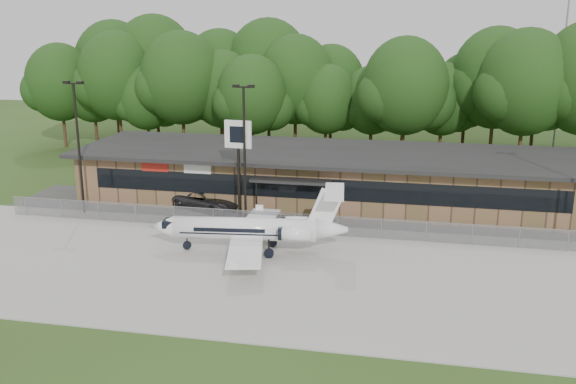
% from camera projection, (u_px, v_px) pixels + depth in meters
% --- Properties ---
extents(ground, '(160.00, 160.00, 0.00)m').
position_uv_depth(ground, '(256.00, 335.00, 30.77)').
color(ground, '#304418').
rests_on(ground, ground).
extents(apron, '(64.00, 18.00, 0.08)m').
position_uv_depth(apron, '(289.00, 272.00, 38.33)').
color(apron, '#9E9B93').
rests_on(apron, ground).
extents(parking_lot, '(50.00, 9.00, 0.06)m').
position_uv_depth(parking_lot, '(319.00, 216.00, 49.20)').
color(parking_lot, '#383835').
rests_on(parking_lot, ground).
extents(terminal, '(41.00, 11.65, 4.30)m').
position_uv_depth(terminal, '(328.00, 175.00, 52.83)').
color(terminal, '#855E42').
rests_on(terminal, ground).
extents(fence, '(46.00, 0.04, 1.52)m').
position_uv_depth(fence, '(309.00, 224.00, 44.75)').
color(fence, gray).
rests_on(fence, ground).
extents(treeline, '(72.00, 12.00, 15.00)m').
position_uv_depth(treeline, '(353.00, 88.00, 68.51)').
color(treeline, '#173611').
rests_on(treeline, ground).
extents(radio_mast, '(0.20, 0.20, 25.00)m').
position_uv_depth(radio_mast, '(565.00, 39.00, 68.60)').
color(radio_mast, gray).
rests_on(radio_mast, ground).
extents(light_pole_left, '(1.55, 0.30, 10.23)m').
position_uv_depth(light_pole_left, '(78.00, 138.00, 48.30)').
color(light_pole_left, black).
rests_on(light_pole_left, ground).
extents(light_pole_mid, '(1.55, 0.30, 10.23)m').
position_uv_depth(light_pole_mid, '(244.00, 144.00, 45.78)').
color(light_pole_mid, black).
rests_on(light_pole_mid, ground).
extents(business_jet, '(13.07, 11.68, 4.40)m').
position_uv_depth(business_jet, '(252.00, 230.00, 41.09)').
color(business_jet, white).
rests_on(business_jet, ground).
extents(suv, '(6.18, 4.28, 1.57)m').
position_uv_depth(suv, '(206.00, 200.00, 50.68)').
color(suv, '#343336').
rests_on(suv, ground).
extents(pole_sign, '(2.01, 0.40, 7.64)m').
position_uv_depth(pole_sign, '(238.00, 145.00, 46.20)').
color(pole_sign, black).
rests_on(pole_sign, ground).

